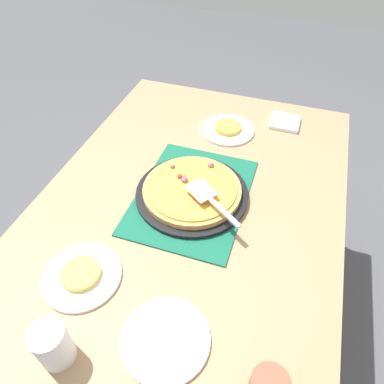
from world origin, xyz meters
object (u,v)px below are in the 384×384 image
object	(u,v)px
pizza_pan	(192,193)
pizza	(192,189)
plate_far_right	(82,276)
served_slice_left	(228,127)
cup_far	(53,345)
plate_near_left	(228,130)
plate_side	(165,339)
pizza_server	(210,199)
served_slice_right	(81,274)
napkin_stack	(285,122)

from	to	relation	value
pizza_pan	pizza	bearing A→B (deg)	114.99
plate_far_right	pizza_pan	bearing A→B (deg)	154.19
served_slice_left	cup_far	world-z (taller)	cup_far
plate_near_left	plate_far_right	xyz separation A→B (m)	(0.80, -0.21, 0.00)
plate_side	served_slice_left	distance (m)	0.89
pizza	pizza_server	world-z (taller)	pizza_server
served_slice_right	cup_far	bearing A→B (deg)	16.64
served_slice_right	napkin_stack	world-z (taller)	served_slice_right
served_slice_left	pizza_server	distance (m)	0.47
plate_far_right	napkin_stack	distance (m)	1.02
pizza	plate_side	bearing A→B (deg)	10.83
plate_side	cup_far	world-z (taller)	cup_far
pizza_pan	napkin_stack	world-z (taller)	pizza_pan
napkin_stack	pizza	bearing A→B (deg)	-24.12
served_slice_left	cup_far	xyz separation A→B (m)	(1.00, -0.15, 0.04)
plate_side	pizza_server	size ratio (longest dim) A/B	1.04
plate_near_left	cup_far	xyz separation A→B (m)	(1.00, -0.15, 0.06)
napkin_stack	plate_side	bearing A→B (deg)	-8.16
napkin_stack	plate_far_right	bearing A→B (deg)	-24.88
pizza	served_slice_right	distance (m)	0.44
served_slice_left	napkin_stack	distance (m)	0.25
pizza_pan	pizza_server	world-z (taller)	pizza_server
cup_far	napkin_stack	xyz separation A→B (m)	(-1.13, 0.37, -0.05)
pizza_pan	plate_far_right	size ratio (longest dim) A/B	1.73
cup_far	pizza_server	size ratio (longest dim) A/B	0.57
plate_near_left	plate_far_right	distance (m)	0.83
pizza_pan	plate_near_left	xyz separation A→B (m)	(-0.41, 0.02, -0.01)
pizza_pan	pizza_server	xyz separation A→B (m)	(0.06, 0.08, 0.06)
cup_far	pizza_pan	bearing A→B (deg)	167.65
plate_near_left	napkin_stack	size ratio (longest dim) A/B	1.83
plate_far_right	served_slice_right	distance (m)	0.01
served_slice_right	napkin_stack	bearing A→B (deg)	155.12
plate_side	served_slice_right	world-z (taller)	served_slice_right
plate_near_left	cup_far	distance (m)	1.02
pizza	plate_far_right	world-z (taller)	pizza
plate_near_left	served_slice_right	world-z (taller)	served_slice_right
plate_side	napkin_stack	world-z (taller)	napkin_stack
pizza_pan	napkin_stack	distance (m)	0.58
served_slice_left	napkin_stack	bearing A→B (deg)	120.04
cup_far	pizza_server	distance (m)	0.58
pizza	plate_near_left	world-z (taller)	pizza
pizza_pan	plate_side	distance (m)	0.49
served_slice_right	napkin_stack	xyz separation A→B (m)	(-0.93, 0.43, -0.01)
pizza	plate_far_right	size ratio (longest dim) A/B	1.50
served_slice_left	served_slice_right	distance (m)	0.83
pizza_pan	napkin_stack	xyz separation A→B (m)	(-0.53, 0.24, -0.01)
pizza_server	plate_near_left	bearing A→B (deg)	-172.72
pizza_server	napkin_stack	world-z (taller)	pizza_server
plate_side	napkin_stack	bearing A→B (deg)	171.84
pizza	plate_near_left	distance (m)	0.41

